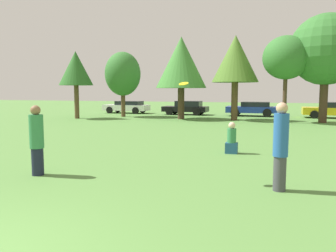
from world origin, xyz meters
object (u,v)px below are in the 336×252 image
Objects in this scene: person_catcher at (281,146)px; parked_car_black at (186,107)px; parked_car_blue at (253,108)px; tree_0 at (76,69)px; tree_3 at (235,59)px; tree_2 at (181,63)px; tree_1 at (123,74)px; parked_car_white at (127,107)px; tree_5 at (326,50)px; tree_4 at (286,58)px; bystander_sitting at (232,140)px; frisbee at (184,84)px; parked_car_yellow at (334,110)px; person_thrower at (37,140)px.

person_catcher reaches higher than parked_car_black.
parked_car_black is at bearing 1.69° from parked_car_blue.
tree_3 is at bearing 10.44° from tree_0.
tree_2 is 5.92m from parked_car_black.
tree_1 is 1.21× the size of parked_car_white.
tree_2 is at bearing 144.68° from parked_car_white.
tree_2 is 0.86× the size of tree_5.
tree_4 is (7.39, -0.73, 0.08)m from tree_2.
parked_car_blue is (-4.84, 4.73, -4.15)m from tree_5.
tree_4 is (15.23, 1.19, 0.49)m from tree_0.
tree_4 reaches higher than bystander_sitting.
tree_1 is 0.87× the size of tree_3.
frisbee is 22.36m from parked_car_yellow.
tree_2 is 1.52× the size of parked_car_black.
person_thrower reaches higher than parked_car_blue.
person_thrower is 0.35× the size of tree_0.
parked_car_yellow reaches higher than parked_car_black.
parked_car_white is at bearing 163.56° from tree_5.
tree_1 is 0.74× the size of tree_5.
tree_0 is at bearing 19.26° from parked_car_yellow.
tree_2 is at bearing 105.49° from frisbee.
person_catcher is 2.53m from frisbee.
person_catcher is 22.90m from parked_car_black.
parked_car_black is at bearing -74.99° from person_catcher.
parked_car_white is (-13.56, 21.86, -0.35)m from person_catcher.
parked_car_white is 0.98× the size of parked_car_yellow.
person_catcher is 17.77m from tree_3.
person_thrower is at bearing -134.18° from bystander_sitting.
person_thrower is 0.31× the size of tree_4.
tree_4 is (2.05, 12.18, 3.85)m from bystander_sitting.
bystander_sitting is at bearing 41.44° from person_thrower.
parked_car_black is at bearing 41.30° from tree_1.
bystander_sitting is at bearing 72.06° from parked_car_yellow.
parked_car_black is (-7.60, 21.60, -0.33)m from person_catcher.
tree_0 is 0.84× the size of tree_3.
tree_3 reaches higher than parked_car_black.
tree_1 is at bearing 173.14° from tree_4.
tree_0 is at bearing 28.18° from parked_car_blue.
tree_0 reaches higher than parked_car_black.
tree_0 is 0.97× the size of tree_1.
person_thrower is 19.93m from tree_5.
parked_car_white is (-12.07, 17.82, 0.17)m from bystander_sitting.
tree_2 reaches higher than parked_car_black.
tree_3 reaches higher than tree_0.
person_thrower is 0.40× the size of parked_car_yellow.
tree_4 is at bearing 147.37° from parked_car_black.
tree_3 is 0.85× the size of tree_5.
parked_car_blue is 0.94× the size of parked_car_yellow.
person_thrower is 22.51m from parked_car_blue.
person_catcher is 25.72m from parked_car_white.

